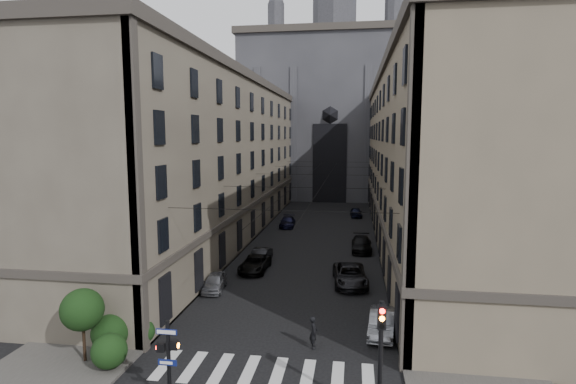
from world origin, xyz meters
The scene contains 19 objects.
sidewalk_left centered at (-10.50, 36.00, 0.07)m, with size 7.00×80.00×0.15m, color #383533.
sidewalk_right centered at (10.50, 36.00, 0.07)m, with size 7.00×80.00×0.15m, color #383533.
zebra_crossing centered at (0.00, 5.00, 0.01)m, with size 11.00×3.20×0.01m, color beige.
building_left centered at (-13.44, 36.00, 9.34)m, with size 13.60×60.60×18.85m.
building_right centered at (13.44, 36.00, 9.34)m, with size 13.60×60.60×18.85m.
gothic_tower centered at (0.00, 74.96, 17.80)m, with size 35.00×23.00×58.00m.
pedestrian_signal_left centered at (-3.51, 1.50, 2.32)m, with size 1.02×0.38×4.00m.
traffic_light_right centered at (5.60, 1.92, 3.29)m, with size 0.34×0.50×5.20m.
shrub_cluster centered at (-8.72, 5.01, 1.80)m, with size 3.90×4.40×3.90m.
tram_wires centered at (0.00, 35.63, 7.25)m, with size 14.00×60.00×0.43m.
car_left_near centered at (-6.20, 16.39, 0.65)m, with size 1.53×3.81×1.30m, color slate.
car_left_midnear centered at (-4.20, 23.98, 0.69)m, with size 1.47×4.20×1.39m, color black.
car_left_midfar centered at (-4.20, 21.69, 0.67)m, with size 2.22×4.82×1.34m, color black.
car_left_far centered at (-4.20, 41.33, 0.66)m, with size 1.85×4.54×1.32m, color black.
car_right_near centered at (6.20, 10.42, 0.70)m, with size 1.47×4.22×1.39m, color gray.
car_right_midnear centered at (4.20, 19.27, 0.78)m, with size 2.60×5.63×1.56m, color black.
car_right_midfar centered at (5.27, 30.15, 0.73)m, with size 2.06×5.06×1.47m, color black.
car_right_far centered at (4.75, 49.99, 0.67)m, with size 1.58×3.93×1.34m, color black.
pedestrian centered at (2.27, 8.00, 0.92)m, with size 0.67×0.44×1.84m, color black.
Camera 1 is at (4.38, -16.06, 11.94)m, focal length 28.00 mm.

